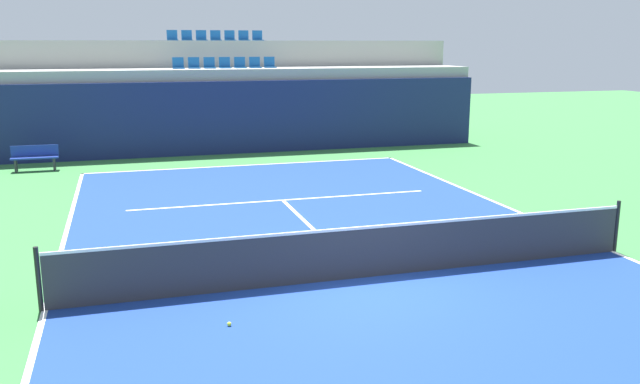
% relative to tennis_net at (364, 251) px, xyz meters
% --- Properties ---
extents(ground_plane, '(80.00, 80.00, 0.00)m').
position_rel_tennis_net_xyz_m(ground_plane, '(0.00, 0.00, -0.51)').
color(ground_plane, '#387A3D').
extents(court_surface, '(11.00, 24.00, 0.01)m').
position_rel_tennis_net_xyz_m(court_surface, '(0.00, 0.00, -0.50)').
color(court_surface, navy).
rests_on(court_surface, ground_plane).
extents(baseline_far, '(11.00, 0.10, 0.00)m').
position_rel_tennis_net_xyz_m(baseline_far, '(0.00, 11.95, -0.50)').
color(baseline_far, white).
rests_on(baseline_far, court_surface).
extents(sideline_left, '(0.10, 24.00, 0.00)m').
position_rel_tennis_net_xyz_m(sideline_left, '(-5.45, 0.00, -0.50)').
color(sideline_left, white).
rests_on(sideline_left, court_surface).
extents(sideline_right, '(0.10, 24.00, 0.00)m').
position_rel_tennis_net_xyz_m(sideline_right, '(5.45, 0.00, -0.50)').
color(sideline_right, white).
rests_on(sideline_right, court_surface).
extents(service_line_far, '(8.26, 0.10, 0.00)m').
position_rel_tennis_net_xyz_m(service_line_far, '(0.00, 6.40, -0.50)').
color(service_line_far, white).
rests_on(service_line_far, court_surface).
extents(centre_service_line, '(0.10, 6.40, 0.00)m').
position_rel_tennis_net_xyz_m(centre_service_line, '(0.00, 3.20, -0.50)').
color(centre_service_line, white).
rests_on(centre_service_line, court_surface).
extents(back_wall, '(20.35, 0.30, 2.79)m').
position_rel_tennis_net_xyz_m(back_wall, '(0.00, 14.75, 0.89)').
color(back_wall, navy).
rests_on(back_wall, ground_plane).
extents(stands_tier_lower, '(20.35, 2.40, 3.23)m').
position_rel_tennis_net_xyz_m(stands_tier_lower, '(0.00, 16.10, 1.10)').
color(stands_tier_lower, '#9E9E99').
rests_on(stands_tier_lower, ground_plane).
extents(stands_tier_upper, '(20.35, 2.40, 4.31)m').
position_rel_tennis_net_xyz_m(stands_tier_upper, '(0.00, 18.50, 1.65)').
color(stands_tier_upper, '#9E9E99').
rests_on(stands_tier_upper, ground_plane).
extents(seating_row_lower, '(4.11, 0.44, 0.44)m').
position_rel_tennis_net_xyz_m(seating_row_lower, '(-0.00, 16.19, 2.84)').
color(seating_row_lower, '#145193').
rests_on(seating_row_lower, stands_tier_lower).
extents(seating_row_upper, '(4.11, 0.44, 0.44)m').
position_rel_tennis_net_xyz_m(seating_row_upper, '(-0.00, 18.59, 3.93)').
color(seating_row_upper, '#145193').
rests_on(seating_row_upper, stands_tier_upper).
extents(tennis_net, '(11.08, 0.08, 1.07)m').
position_rel_tennis_net_xyz_m(tennis_net, '(0.00, 0.00, 0.00)').
color(tennis_net, black).
rests_on(tennis_net, court_surface).
extents(player_bench, '(1.50, 0.40, 0.85)m').
position_rel_tennis_net_xyz_m(player_bench, '(-6.97, 13.04, -0.00)').
color(player_bench, navy).
rests_on(player_bench, ground_plane).
extents(tennis_ball_0, '(0.07, 0.07, 0.07)m').
position_rel_tennis_net_xyz_m(tennis_ball_0, '(-2.70, -1.44, -0.47)').
color(tennis_ball_0, '#CCE033').
rests_on(tennis_ball_0, court_surface).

